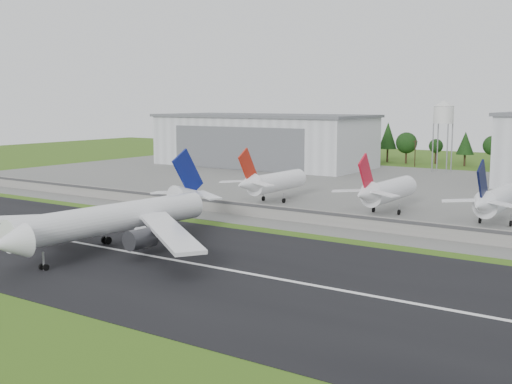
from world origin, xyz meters
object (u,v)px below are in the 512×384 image
Objects in this scene: parked_jet_navy at (495,200)px; main_airliner at (112,226)px; ground_vehicle at (6,237)px; parked_jet_red_b at (384,191)px; parked_jet_red_a at (271,182)px.

main_airliner is at bearing -129.72° from parked_jet_navy.
parked_jet_red_b reaches higher than ground_vehicle.
parked_jet_red_b is at bearing -13.54° from ground_vehicle.
main_airliner is at bearing -84.70° from parked_jet_red_a.
ground_vehicle is at bearing -137.48° from parked_jet_navy.
parked_jet_navy is at bearing -123.92° from main_airliner.
parked_jet_navy is at bearing -0.02° from parked_jet_red_b.
ground_vehicle is 109.03m from parked_jet_navy.
parked_jet_red_a is 61.86m from parked_jet_navy.
ground_vehicle is 90.86m from parked_jet_red_b.
main_airliner is 1.89× the size of parked_jet_red_b.
parked_jet_navy is (61.86, 0.00, 0.03)m from parked_jet_red_a.
main_airliner is 67.28m from parked_jet_red_a.
parked_jet_navy is (55.64, 66.98, 1.19)m from main_airliner.
parked_jet_red_a is at bearing 8.16° from ground_vehicle.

